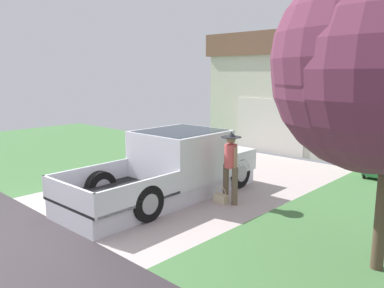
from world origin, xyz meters
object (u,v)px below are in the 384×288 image
at_px(pickup_truck, 177,166).
at_px(front_yard_tree, 379,67).
at_px(handbag, 221,198).
at_px(person_with_hat, 231,163).
at_px(house_with_garage, 342,90).
at_px(wheeled_trash_bin, 377,158).

height_order(pickup_truck, front_yard_tree, front_yard_tree).
bearing_deg(handbag, person_with_hat, 43.14).
height_order(house_with_garage, wheeled_trash_bin, house_with_garage).
bearing_deg(house_with_garage, person_with_hat, -82.59).
xyz_separation_m(pickup_truck, wheeled_trash_bin, (3.25, 5.15, -0.13)).
bearing_deg(house_with_garage, front_yard_tree, -65.21).
relative_size(handbag, wheeled_trash_bin, 0.36).
distance_m(pickup_truck, front_yard_tree, 5.58).
xyz_separation_m(handbag, wheeled_trash_bin, (1.96, 4.92, 0.49)).
height_order(pickup_truck, wheeled_trash_bin, pickup_truck).
bearing_deg(handbag, wheeled_trash_bin, 68.31).
xyz_separation_m(pickup_truck, person_with_hat, (1.45, 0.38, 0.26)).
height_order(person_with_hat, wheeled_trash_bin, person_with_hat).
xyz_separation_m(person_with_hat, front_yard_tree, (3.52, -1.03, 2.19)).
distance_m(house_with_garage, front_yard_tree, 11.27).
bearing_deg(person_with_hat, pickup_truck, 29.06).
distance_m(person_with_hat, handbag, 0.91).
height_order(pickup_truck, house_with_garage, house_with_garage).
distance_m(person_with_hat, front_yard_tree, 4.27).
bearing_deg(person_with_hat, front_yard_tree, 178.15).
relative_size(front_yard_tree, wheeled_trash_bin, 4.20).
distance_m(pickup_truck, wheeled_trash_bin, 6.09).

